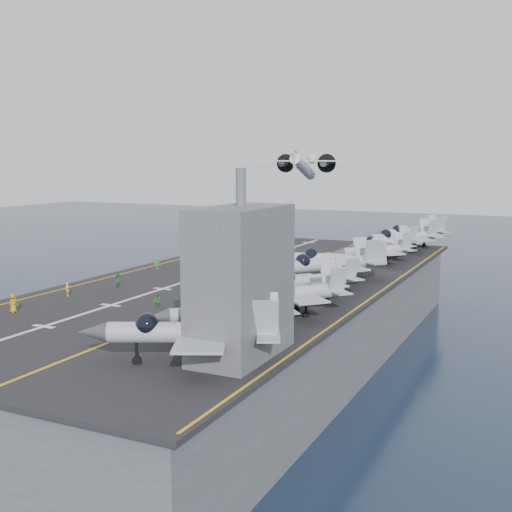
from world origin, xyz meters
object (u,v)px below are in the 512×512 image
at_px(tow_cart_a, 219,304).
at_px(fighter_jet_0, 192,330).
at_px(island_superstructure, 241,264).
at_px(transport_plane, 303,167).

bearing_deg(tow_cart_a, fighter_jet_0, -67.66).
bearing_deg(tow_cart_a, island_superstructure, -54.87).
xyz_separation_m(island_superstructure, tow_cart_a, (-9.29, 13.20, -6.89)).
bearing_deg(transport_plane, island_superstructure, -71.71).
bearing_deg(fighter_jet_0, tow_cart_a, 112.34).
bearing_deg(tow_cart_a, transport_plane, 104.56).
xyz_separation_m(tow_cart_a, transport_plane, (-18.07, 69.56, 13.63)).
relative_size(island_superstructure, transport_plane, 0.63).
bearing_deg(fighter_jet_0, transport_plane, 106.14).
distance_m(fighter_jet_0, transport_plane, 90.70).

